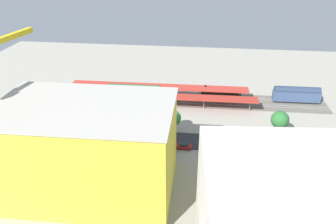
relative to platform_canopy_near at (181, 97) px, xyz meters
name	(u,v)px	position (x,y,z in m)	size (l,w,h in m)	color
ground_plane	(153,129)	(7.27, 16.17, -3.96)	(183.92, 183.92, 0.00)	#9E998C
rail_bed	(163,99)	(7.27, -6.67, -3.96)	(114.95, 13.31, 0.01)	#665E54
street_asphalt	(150,139)	(7.27, 21.70, -3.96)	(114.95, 9.00, 0.01)	#2D2D33
track_rails	(163,98)	(7.27, -6.67, -3.78)	(114.94, 8.72, 0.12)	#9E9EA8
platform_canopy_near	(181,97)	(0.00, 0.00, 0.00)	(51.01, 5.46, 4.21)	#A82D23
platform_canopy_far	(158,87)	(8.95, -7.44, 0.28)	(63.95, 6.24, 4.46)	#B73328
locomotive	(223,94)	(-14.17, -9.32, -2.26)	(15.45, 2.76, 4.84)	black
passenger_coach	(297,94)	(-39.71, -9.32, -0.89)	(16.18, 3.20, 5.86)	black
freight_coach_far	(134,92)	(17.12, -4.01, -0.79)	(19.29, 3.25, 6.03)	black
parked_car_0	(262,150)	(-23.89, 25.19, -3.18)	(4.29, 1.89, 1.77)	black
parked_car_1	(234,149)	(-16.61, 25.18, -3.24)	(4.28, 2.06, 1.62)	black
parked_car_2	(209,147)	(-9.68, 25.33, -3.21)	(4.02, 1.88, 1.67)	black
parked_car_3	(184,146)	(-2.93, 25.56, -3.23)	(4.20, 1.90, 1.67)	black
parked_car_4	(158,145)	(4.22, 25.61, -3.21)	(4.29, 2.04, 1.68)	black
construction_building	(88,150)	(16.65, 44.47, 6.23)	(36.62, 23.11, 20.39)	yellow
construction_roof_slab	(83,107)	(16.65, 44.47, 16.63)	(37.22, 23.71, 0.40)	#B7B2A8
box_truck_0	(159,145)	(3.83, 27.08, -2.36)	(9.25, 3.10, 3.21)	black
street_tree_0	(74,109)	(30.77, 17.33, 1.97)	(5.76, 5.76, 8.83)	brown
street_tree_1	(76,110)	(30.72, 16.08, 1.27)	(4.58, 4.58, 7.55)	brown
street_tree_2	(138,118)	(11.40, 16.81, 0.12)	(4.24, 4.24, 6.22)	brown
street_tree_3	(173,118)	(1.00, 16.91, 0.72)	(4.69, 4.69, 7.06)	brown
street_tree_4	(280,120)	(-29.39, 16.00, 1.63)	(5.14, 5.14, 8.18)	brown
traffic_light	(151,135)	(5.80, 26.59, 0.28)	(0.50, 0.36, 6.36)	#333333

